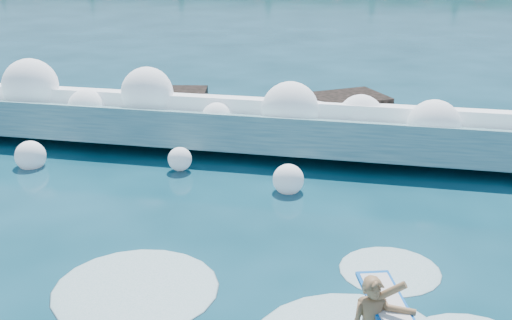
{
  "coord_description": "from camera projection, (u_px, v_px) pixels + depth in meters",
  "views": [
    {
      "loc": [
        4.27,
        -10.94,
        6.01
      ],
      "look_at": [
        1.5,
        2.0,
        1.2
      ],
      "focal_mm": 45.0,
      "sensor_mm": 36.0,
      "label": 1
    }
  ],
  "objects": [
    {
      "name": "ground",
      "position": [
        163.0,
        243.0,
        12.95
      ],
      "size": [
        200.0,
        200.0,
        0.0
      ],
      "primitive_type": "plane",
      "color": "#072E3C",
      "rests_on": "ground"
    },
    {
      "name": "rock_cluster",
      "position": [
        246.0,
        118.0,
        19.77
      ],
      "size": [
        8.46,
        3.52,
        1.47
      ],
      "color": "black",
      "rests_on": "ground"
    },
    {
      "name": "breaking_wave",
      "position": [
        183.0,
        122.0,
        18.9
      ],
      "size": [
        19.79,
        3.01,
        1.71
      ],
      "color": "teal",
      "rests_on": "ground"
    },
    {
      "name": "wave_spray",
      "position": [
        175.0,
        106.0,
        18.65
      ],
      "size": [
        15.17,
        4.73,
        2.36
      ],
      "color": "white",
      "rests_on": "ground"
    }
  ]
}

